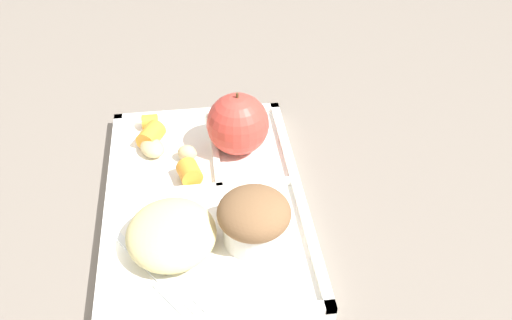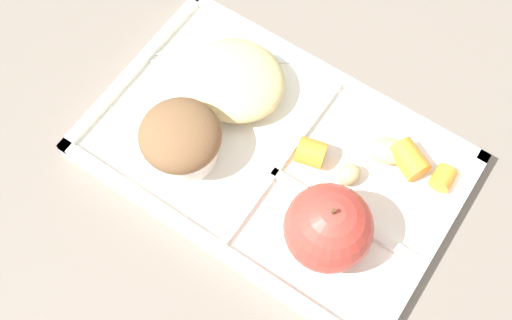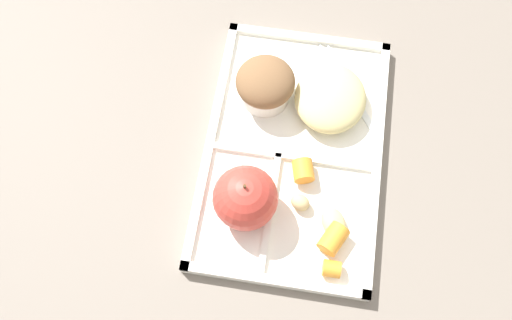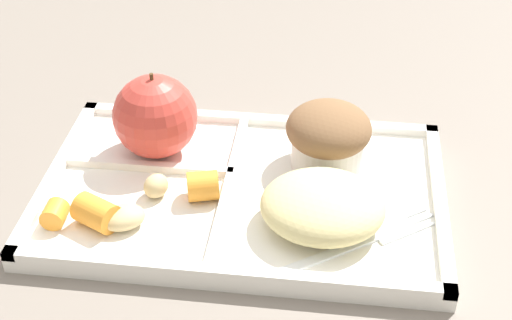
% 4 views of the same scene
% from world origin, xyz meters
% --- Properties ---
extents(ground, '(6.00, 6.00, 0.00)m').
position_xyz_m(ground, '(0.00, 0.00, 0.00)').
color(ground, slate).
extents(lunch_tray, '(0.36, 0.23, 0.02)m').
position_xyz_m(lunch_tray, '(-0.00, 0.00, 0.01)').
color(lunch_tray, white).
rests_on(lunch_tray, ground).
extents(green_apple, '(0.08, 0.08, 0.09)m').
position_xyz_m(green_apple, '(-0.09, 0.05, 0.05)').
color(green_apple, '#C63D33').
rests_on(green_apple, lunch_tray).
extents(bran_muffin, '(0.08, 0.08, 0.06)m').
position_xyz_m(bran_muffin, '(0.07, 0.05, 0.04)').
color(bran_muffin, silver).
rests_on(bran_muffin, lunch_tray).
extents(carrot_slice_large, '(0.02, 0.02, 0.02)m').
position_xyz_m(carrot_slice_large, '(-0.15, -0.07, 0.02)').
color(carrot_slice_large, orange).
rests_on(carrot_slice_large, lunch_tray).
extents(carrot_slice_tilted, '(0.03, 0.03, 0.03)m').
position_xyz_m(carrot_slice_tilted, '(-0.03, -0.02, 0.03)').
color(carrot_slice_tilted, orange).
rests_on(carrot_slice_tilted, lunch_tray).
extents(carrot_slice_back, '(0.04, 0.04, 0.03)m').
position_xyz_m(carrot_slice_back, '(-0.12, -0.06, 0.03)').
color(carrot_slice_back, orange).
rests_on(carrot_slice_back, lunch_tray).
extents(potato_chunk_small, '(0.03, 0.03, 0.02)m').
position_xyz_m(potato_chunk_small, '(-0.08, -0.02, 0.02)').
color(potato_chunk_small, tan).
rests_on(potato_chunk_small, lunch_tray).
extents(potato_chunk_browned, '(0.05, 0.04, 0.02)m').
position_xyz_m(potato_chunk_browned, '(-0.09, -0.06, 0.02)').
color(potato_chunk_browned, tan).
rests_on(potato_chunk_browned, lunch_tray).
extents(egg_noodle_pile, '(0.11, 0.10, 0.04)m').
position_xyz_m(egg_noodle_pile, '(0.07, -0.04, 0.03)').
color(egg_noodle_pile, '#D6C684').
rests_on(egg_noodle_pile, lunch_tray).
extents(meatball_front, '(0.04, 0.04, 0.04)m').
position_xyz_m(meatball_front, '(0.07, -0.05, 0.03)').
color(meatball_front, brown).
rests_on(meatball_front, lunch_tray).
extents(meatball_side, '(0.03, 0.03, 0.03)m').
position_xyz_m(meatball_side, '(0.07, -0.05, 0.03)').
color(meatball_side, '#755B4C').
rests_on(meatball_side, lunch_tray).
extents(plastic_fork, '(0.14, 0.10, 0.00)m').
position_xyz_m(plastic_fork, '(0.12, -0.05, 0.01)').
color(plastic_fork, white).
rests_on(plastic_fork, lunch_tray).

